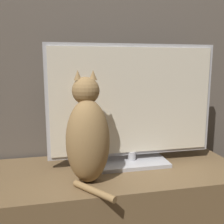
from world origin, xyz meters
TOP-DOWN VIEW (x-y plane):
  - wall_back at (0.00, 1.22)m, footprint 4.80×0.05m
  - tv_stand at (0.00, 0.91)m, footprint 1.43×0.55m
  - tv at (0.17, 0.97)m, footprint 0.89×0.22m
  - cat at (-0.09, 0.80)m, footprint 0.21×0.33m

SIDE VIEW (x-z plane):
  - tv_stand at x=0.00m, z-range 0.00..0.49m
  - cat at x=-0.09m, z-range 0.45..0.95m
  - tv at x=0.17m, z-range 0.48..1.12m
  - wall_back at x=0.00m, z-range 0.00..2.60m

